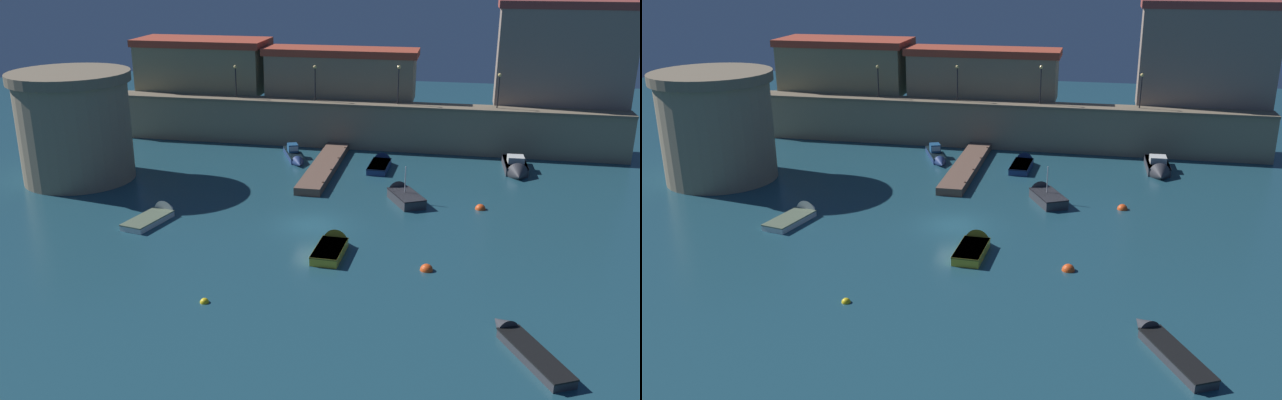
{
  "view_description": "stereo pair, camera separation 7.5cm",
  "coord_description": "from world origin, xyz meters",
  "views": [
    {
      "loc": [
        9.29,
        -42.8,
        17.51
      ],
      "look_at": [
        0.0,
        2.6,
        0.93
      ],
      "focal_mm": 38.35,
      "sensor_mm": 36.0,
      "label": 1
    },
    {
      "loc": [
        9.36,
        -42.79,
        17.51
      ],
      "look_at": [
        0.0,
        2.6,
        0.93
      ],
      "focal_mm": 38.35,
      "sensor_mm": 36.0,
      "label": 2
    }
  ],
  "objects": [
    {
      "name": "ground_plane",
      "position": [
        0.0,
        0.0,
        0.0
      ],
      "size": [
        118.94,
        118.94,
        0.0
      ],
      "primitive_type": "plane",
      "color": "#1E4756"
    },
    {
      "name": "mooring_buoy_2",
      "position": [
        -3.32,
        -12.1,
        0.0
      ],
      "size": [
        0.49,
        0.49,
        0.49
      ],
      "primitive_type": "sphere",
      "color": "yellow",
      "rests_on": "ground"
    },
    {
      "name": "mooring_buoy_1",
      "position": [
        11.41,
        5.54,
        0.0
      ],
      "size": [
        0.76,
        0.76,
        0.76
      ],
      "primitive_type": "sphere",
      "color": "#EA4C19",
      "rests_on": "ground"
    },
    {
      "name": "fortress_tower",
      "position": [
        -21.12,
        6.36,
        4.51
      ],
      "size": [
        9.58,
        9.58,
        8.9
      ],
      "color": "gray",
      "rests_on": "ground"
    },
    {
      "name": "moored_boat_0",
      "position": [
        2.15,
        -3.99,
        0.31
      ],
      "size": [
        1.84,
        4.53,
        1.59
      ],
      "rotation": [
        0.0,
        0.0,
        1.53
      ],
      "color": "gold",
      "rests_on": "ground"
    },
    {
      "name": "mooring_buoy_0",
      "position": [
        8.13,
        -5.69,
        0.0
      ],
      "size": [
        0.78,
        0.78,
        0.78
      ],
      "primitive_type": "sphere",
      "color": "#EA4C19",
      "rests_on": "ground"
    },
    {
      "name": "quay_lamp_1",
      "position": [
        -4.23,
        20.94,
        6.64
      ],
      "size": [
        0.32,
        0.32,
        3.38
      ],
      "color": "black",
      "rests_on": "quay_wall"
    },
    {
      "name": "old_town_backdrop",
      "position": [
        -0.53,
        24.27,
        7.54
      ],
      "size": [
        48.59,
        6.02,
        9.65
      ],
      "color": "gray",
      "rests_on": "ground"
    },
    {
      "name": "quay_wall",
      "position": [
        0.0,
        20.94,
        2.21
      ],
      "size": [
        49.47,
        2.52,
        4.39
      ],
      "color": "gray",
      "rests_on": "ground"
    },
    {
      "name": "moored_boat_3",
      "position": [
        13.04,
        -13.51,
        0.27
      ],
      "size": [
        3.85,
        5.96,
        1.15
      ],
      "rotation": [
        0.0,
        0.0,
        2.05
      ],
      "color": "#333338",
      "rests_on": "ground"
    },
    {
      "name": "moored_boat_4",
      "position": [
        -4.97,
        15.31,
        0.38
      ],
      "size": [
        3.32,
        5.75,
        1.52
      ],
      "rotation": [
        0.0,
        0.0,
        -1.16
      ],
      "color": "navy",
      "rests_on": "ground"
    },
    {
      "name": "quay_lamp_2",
      "position": [
        3.71,
        20.94,
        6.77
      ],
      "size": [
        0.32,
        0.32,
        3.6
      ],
      "color": "black",
      "rests_on": "quay_wall"
    },
    {
      "name": "moored_boat_2",
      "position": [
        5.62,
        6.4,
        0.4
      ],
      "size": [
        3.56,
        4.72,
        3.23
      ],
      "rotation": [
        0.0,
        0.0,
        2.05
      ],
      "color": "#333338",
      "rests_on": "ground"
    },
    {
      "name": "moored_boat_1",
      "position": [
        14.52,
        15.26,
        0.44
      ],
      "size": [
        2.04,
        5.78,
        1.8
      ],
      "rotation": [
        0.0,
        0.0,
        -1.54
      ],
      "color": "#333338",
      "rests_on": "ground"
    },
    {
      "name": "pier_dock",
      "position": [
        -1.69,
        12.77,
        0.32
      ],
      "size": [
        2.07,
        14.1,
        0.7
      ],
      "color": "brown",
      "rests_on": "ground"
    },
    {
      "name": "moored_boat_6",
      "position": [
        2.98,
        14.72,
        0.3
      ],
      "size": [
        1.77,
        4.95,
        1.51
      ],
      "rotation": [
        0.0,
        0.0,
        1.53
      ],
      "color": "navy",
      "rests_on": "ground"
    },
    {
      "name": "quay_lamp_0",
      "position": [
        -12.16,
        20.94,
        6.51
      ],
      "size": [
        0.32,
        0.32,
        3.15
      ],
      "color": "black",
      "rests_on": "quay_wall"
    },
    {
      "name": "moored_boat_5",
      "position": [
        -11.03,
        -0.94,
        0.24
      ],
      "size": [
        2.71,
        5.14,
        1.64
      ],
      "rotation": [
        0.0,
        0.0,
        1.35
      ],
      "color": "white",
      "rests_on": "ground"
    },
    {
      "name": "quay_lamp_3",
      "position": [
        12.81,
        20.94,
        6.52
      ],
      "size": [
        0.32,
        0.32,
        3.18
      ],
      "color": "black",
      "rests_on": "quay_wall"
    }
  ]
}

